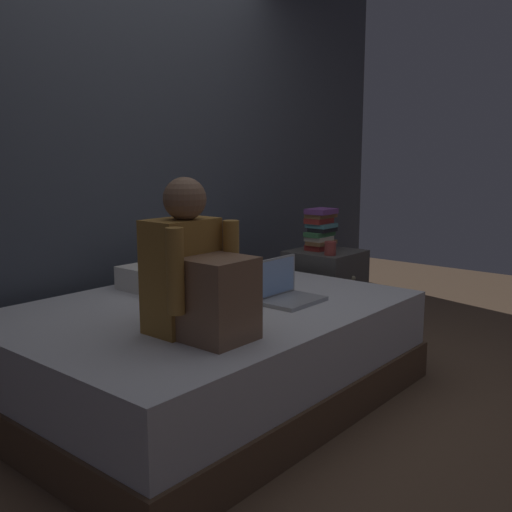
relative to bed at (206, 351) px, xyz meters
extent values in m
plane|color=brown|center=(0.20, -0.30, -0.24)|extent=(8.00, 8.00, 0.00)
cube|color=#424751|center=(0.20, 0.90, 1.11)|extent=(5.60, 0.10, 2.70)
cube|color=brown|center=(0.00, 0.00, -0.14)|extent=(2.00, 1.50, 0.19)
cube|color=silver|center=(0.00, 0.00, 0.10)|extent=(1.96, 1.46, 0.29)
cube|color=#474442|center=(1.30, 0.14, 0.05)|extent=(0.44, 0.44, 0.58)
sphere|color=gray|center=(1.30, -0.08, 0.18)|extent=(0.04, 0.04, 0.04)
cube|color=olive|center=(-0.37, -0.23, 0.49)|extent=(0.30, 0.20, 0.48)
sphere|color=brown|center=(-0.37, -0.26, 0.81)|extent=(0.18, 0.18, 0.18)
cube|color=brown|center=(-0.37, -0.45, 0.42)|extent=(0.26, 0.24, 0.34)
cylinder|color=olive|center=(-0.53, -0.37, 0.55)|extent=(0.07, 0.07, 0.34)
cylinder|color=olive|center=(-0.21, -0.37, 0.55)|extent=(0.07, 0.07, 0.34)
cube|color=#9EA0A5|center=(0.31, -0.32, 0.26)|extent=(0.32, 0.22, 0.02)
cube|color=#9EA0A5|center=(0.31, -0.20, 0.37)|extent=(0.32, 0.01, 0.20)
cube|color=#8CB2EA|center=(0.31, -0.21, 0.37)|extent=(0.29, 0.00, 0.18)
cube|color=silver|center=(0.19, 0.45, 0.31)|extent=(0.56, 0.36, 0.13)
cube|color=#9E2D28|center=(1.31, 0.19, 0.36)|extent=(0.21, 0.12, 0.04)
cube|color=brown|center=(1.31, 0.18, 0.39)|extent=(0.22, 0.12, 0.03)
cube|color=beige|center=(1.30, 0.19, 0.42)|extent=(0.18, 0.13, 0.03)
cube|color=#387042|center=(1.30, 0.19, 0.45)|extent=(0.22, 0.12, 0.03)
cube|color=black|center=(1.32, 0.18, 0.48)|extent=(0.18, 0.13, 0.03)
cube|color=teal|center=(1.32, 0.18, 0.51)|extent=(0.18, 0.16, 0.03)
cube|color=#9E2D28|center=(1.31, 0.20, 0.55)|extent=(0.18, 0.13, 0.04)
cube|color=brown|center=(1.32, 0.19, 0.58)|extent=(0.22, 0.13, 0.03)
cube|color=#703D84|center=(1.30, 0.18, 0.61)|extent=(0.20, 0.15, 0.04)
cylinder|color=#933833|center=(1.17, 0.02, 0.39)|extent=(0.08, 0.08, 0.09)
ellipsoid|color=#4C6B56|center=(0.69, 0.47, 0.29)|extent=(0.15, 0.13, 0.08)
ellipsoid|color=gray|center=(0.54, 0.41, 0.29)|extent=(0.16, 0.14, 0.09)
ellipsoid|color=#8E3D47|center=(0.54, 0.51, 0.29)|extent=(0.16, 0.14, 0.09)
camera|label=1|loc=(-2.01, -2.01, 0.99)|focal=40.63mm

